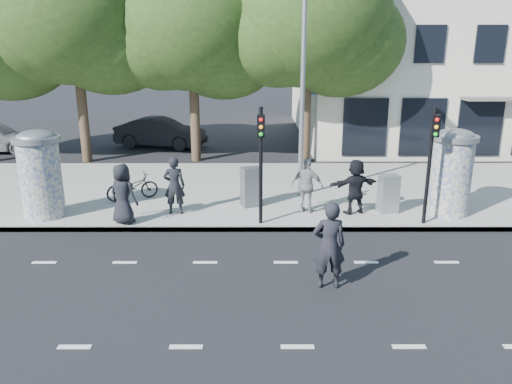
{
  "coord_description": "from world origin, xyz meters",
  "views": [
    {
      "loc": [
        -0.76,
        -9.97,
        5.22
      ],
      "look_at": [
        -0.74,
        3.5,
        1.2
      ],
      "focal_mm": 35.0,
      "sensor_mm": 36.0,
      "label": 1
    }
  ],
  "objects_px": {
    "traffic_pole_near": "(261,154)",
    "street_lamp": "(304,57)",
    "bicycle": "(132,187)",
    "traffic_pole_far": "(431,154)",
    "ped_a": "(123,194)",
    "ad_column_right": "(451,170)",
    "cabinet_right": "(388,194)",
    "cabinet_left": "(251,187)",
    "ad_column_left": "(40,172)",
    "man_road": "(329,245)",
    "ped_f": "(355,187)",
    "ped_b": "(174,186)",
    "car_mid": "(161,133)",
    "ped_e": "(307,186)"
  },
  "relations": [
    {
      "from": "cabinet_right",
      "to": "man_road",
      "type": "bearing_deg",
      "value": -130.52
    },
    {
      "from": "ped_a",
      "to": "man_road",
      "type": "relative_size",
      "value": 0.9
    },
    {
      "from": "bicycle",
      "to": "car_mid",
      "type": "distance_m",
      "value": 9.74
    },
    {
      "from": "ad_column_right",
      "to": "traffic_pole_far",
      "type": "xyz_separation_m",
      "value": [
        -1.0,
        -0.91,
        0.69
      ]
    },
    {
      "from": "ad_column_right",
      "to": "ped_e",
      "type": "relative_size",
      "value": 1.54
    },
    {
      "from": "cabinet_right",
      "to": "traffic_pole_far",
      "type": "bearing_deg",
      "value": -63.11
    },
    {
      "from": "ad_column_left",
      "to": "man_road",
      "type": "xyz_separation_m",
      "value": [
        8.06,
        -4.38,
        -0.54
      ]
    },
    {
      "from": "ad_column_right",
      "to": "ped_a",
      "type": "height_order",
      "value": "ad_column_right"
    },
    {
      "from": "ped_f",
      "to": "ped_a",
      "type": "bearing_deg",
      "value": -9.93
    },
    {
      "from": "traffic_pole_near",
      "to": "ad_column_left",
      "type": "bearing_deg",
      "value": 173.89
    },
    {
      "from": "ped_a",
      "to": "bicycle",
      "type": "xyz_separation_m",
      "value": [
        -0.3,
        2.29,
        -0.44
      ]
    },
    {
      "from": "ad_column_left",
      "to": "ped_b",
      "type": "xyz_separation_m",
      "value": [
        3.96,
        0.21,
        -0.49
      ]
    },
    {
      "from": "street_lamp",
      "to": "ped_f",
      "type": "relative_size",
      "value": 4.67
    },
    {
      "from": "ad_column_left",
      "to": "ped_f",
      "type": "height_order",
      "value": "ad_column_left"
    },
    {
      "from": "ad_column_left",
      "to": "street_lamp",
      "type": "height_order",
      "value": "street_lamp"
    },
    {
      "from": "ped_f",
      "to": "car_mid",
      "type": "height_order",
      "value": "ped_f"
    },
    {
      "from": "traffic_pole_near",
      "to": "cabinet_left",
      "type": "height_order",
      "value": "traffic_pole_near"
    },
    {
      "from": "cabinet_left",
      "to": "bicycle",
      "type": "bearing_deg",
      "value": 147.79
    },
    {
      "from": "traffic_pole_far",
      "to": "ped_a",
      "type": "xyz_separation_m",
      "value": [
        -8.8,
        0.06,
        -1.19
      ]
    },
    {
      "from": "traffic_pole_far",
      "to": "ped_a",
      "type": "distance_m",
      "value": 8.88
    },
    {
      "from": "street_lamp",
      "to": "cabinet_right",
      "type": "xyz_separation_m",
      "value": [
        2.57,
        -1.82,
        -4.04
      ]
    },
    {
      "from": "car_mid",
      "to": "traffic_pole_near",
      "type": "bearing_deg",
      "value": -144.2
    },
    {
      "from": "traffic_pole_near",
      "to": "bicycle",
      "type": "xyz_separation_m",
      "value": [
        -4.29,
        2.35,
        -1.63
      ]
    },
    {
      "from": "car_mid",
      "to": "traffic_pole_far",
      "type": "bearing_deg",
      "value": -127.74
    },
    {
      "from": "ad_column_right",
      "to": "cabinet_right",
      "type": "bearing_deg",
      "value": 176.53
    },
    {
      "from": "ped_a",
      "to": "cabinet_right",
      "type": "distance_m",
      "value": 8.03
    },
    {
      "from": "cabinet_right",
      "to": "ad_column_right",
      "type": "bearing_deg",
      "value": -15.83
    },
    {
      "from": "ad_column_left",
      "to": "cabinet_left",
      "type": "height_order",
      "value": "ad_column_left"
    },
    {
      "from": "traffic_pole_near",
      "to": "ped_f",
      "type": "distance_m",
      "value": 3.31
    },
    {
      "from": "traffic_pole_far",
      "to": "cabinet_left",
      "type": "height_order",
      "value": "traffic_pole_far"
    },
    {
      "from": "ped_e",
      "to": "man_road",
      "type": "height_order",
      "value": "man_road"
    },
    {
      "from": "ped_e",
      "to": "street_lamp",
      "type": "bearing_deg",
      "value": -68.71
    },
    {
      "from": "traffic_pole_near",
      "to": "traffic_pole_far",
      "type": "bearing_deg",
      "value": 0.0
    },
    {
      "from": "cabinet_left",
      "to": "street_lamp",
      "type": "bearing_deg",
      "value": 11.62
    },
    {
      "from": "ad_column_right",
      "to": "street_lamp",
      "type": "distance_m",
      "value": 5.81
    },
    {
      "from": "traffic_pole_near",
      "to": "ped_a",
      "type": "height_order",
      "value": "traffic_pole_near"
    },
    {
      "from": "traffic_pole_far",
      "to": "cabinet_left",
      "type": "xyz_separation_m",
      "value": [
        -5.09,
        1.68,
        -1.44
      ]
    },
    {
      "from": "traffic_pole_near",
      "to": "street_lamp",
      "type": "xyz_separation_m",
      "value": [
        1.4,
        2.84,
        2.56
      ]
    },
    {
      "from": "car_mid",
      "to": "ad_column_left",
      "type": "bearing_deg",
      "value": -174.66
    },
    {
      "from": "traffic_pole_near",
      "to": "traffic_pole_far",
      "type": "relative_size",
      "value": 1.0
    },
    {
      "from": "ad_column_left",
      "to": "ped_b",
      "type": "distance_m",
      "value": 4.0
    },
    {
      "from": "man_road",
      "to": "ad_column_right",
      "type": "bearing_deg",
      "value": -135.34
    },
    {
      "from": "traffic_pole_far",
      "to": "bicycle",
      "type": "distance_m",
      "value": 9.53
    },
    {
      "from": "ad_column_left",
      "to": "ad_column_right",
      "type": "xyz_separation_m",
      "value": [
        12.4,
        0.2,
        0.0
      ]
    },
    {
      "from": "traffic_pole_near",
      "to": "ped_b",
      "type": "bearing_deg",
      "value": 160.83
    },
    {
      "from": "ped_e",
      "to": "ped_b",
      "type": "bearing_deg",
      "value": 21.56
    },
    {
      "from": "ped_a",
      "to": "street_lamp",
      "type": "bearing_deg",
      "value": -128.91
    },
    {
      "from": "ped_f",
      "to": "man_road",
      "type": "bearing_deg",
      "value": 55.12
    },
    {
      "from": "ad_column_right",
      "to": "bicycle",
      "type": "bearing_deg",
      "value": 171.87
    },
    {
      "from": "traffic_pole_far",
      "to": "ped_b",
      "type": "xyz_separation_m",
      "value": [
        -7.44,
        0.92,
        -1.18
      ]
    }
  ]
}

